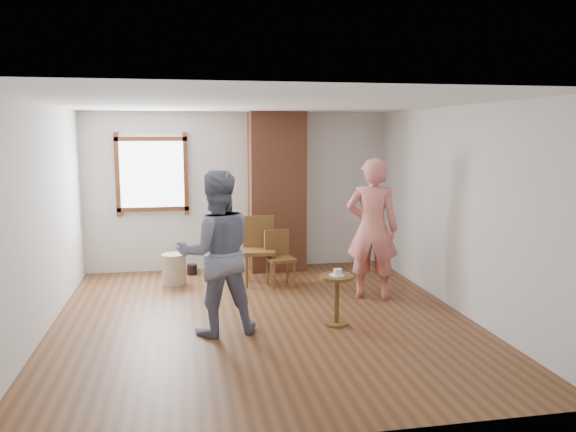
# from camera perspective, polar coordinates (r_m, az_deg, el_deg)

# --- Properties ---
(ground) EXTENTS (5.50, 5.50, 0.00)m
(ground) POSITION_cam_1_polar(r_m,az_deg,el_deg) (6.98, -2.56, -10.44)
(ground) COLOR brown
(ground) RESTS_ON ground
(room_shell) EXTENTS (5.04, 5.52, 2.62)m
(room_shell) POSITION_cam_1_polar(r_m,az_deg,el_deg) (7.22, -3.79, 4.84)
(room_shell) COLOR silver
(room_shell) RESTS_ON ground
(brick_chimney) EXTENTS (0.90, 0.50, 2.60)m
(brick_chimney) POSITION_cam_1_polar(r_m,az_deg,el_deg) (9.22, -1.13, 2.47)
(brick_chimney) COLOR #9D5537
(brick_chimney) RESTS_ON ground
(stoneware_crock) EXTENTS (0.45, 0.45, 0.46)m
(stoneware_crock) POSITION_cam_1_polar(r_m,az_deg,el_deg) (8.65, -11.50, -5.30)
(stoneware_crock) COLOR beige
(stoneware_crock) RESTS_ON ground
(dark_pot) EXTENTS (0.22, 0.22, 0.16)m
(dark_pot) POSITION_cam_1_polar(r_m,az_deg,el_deg) (9.20, -9.73, -5.37)
(dark_pot) COLOR black
(dark_pot) RESTS_ON ground
(dining_chair_left) EXTENTS (0.52, 0.52, 1.01)m
(dining_chair_left) POSITION_cam_1_polar(r_m,az_deg,el_deg) (8.49, -2.98, -3.08)
(dining_chair_left) COLOR brown
(dining_chair_left) RESTS_ON ground
(dining_chair_right) EXTENTS (0.44, 0.44, 0.83)m
(dining_chair_right) POSITION_cam_1_polar(r_m,az_deg,el_deg) (8.36, -0.91, -3.97)
(dining_chair_right) COLOR brown
(dining_chair_right) RESTS_ON ground
(side_table) EXTENTS (0.40, 0.40, 0.60)m
(side_table) POSITION_cam_1_polar(r_m,az_deg,el_deg) (6.70, 4.97, -7.67)
(side_table) COLOR brown
(side_table) RESTS_ON ground
(cake_plate) EXTENTS (0.18, 0.18, 0.01)m
(cake_plate) POSITION_cam_1_polar(r_m,az_deg,el_deg) (6.65, 4.99, -6.01)
(cake_plate) COLOR white
(cake_plate) RESTS_ON side_table
(cake_slice) EXTENTS (0.08, 0.07, 0.06)m
(cake_slice) POSITION_cam_1_polar(r_m,az_deg,el_deg) (6.64, 5.08, -5.72)
(cake_slice) COLOR white
(cake_slice) RESTS_ON cake_plate
(man) EXTENTS (0.98, 0.81, 1.85)m
(man) POSITION_cam_1_polar(r_m,az_deg,el_deg) (6.34, -7.29, -3.75)
(man) COLOR #151A3B
(man) RESTS_ON ground
(person_pink) EXTENTS (0.83, 0.70, 1.93)m
(person_pink) POSITION_cam_1_polar(r_m,az_deg,el_deg) (7.72, 8.55, -1.31)
(person_pink) COLOR #DE776F
(person_pink) RESTS_ON ground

